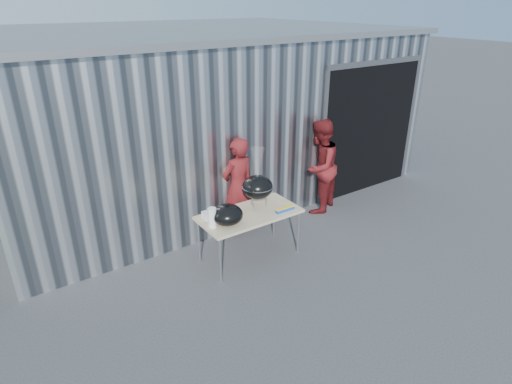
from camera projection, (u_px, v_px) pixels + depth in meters
ground at (290, 282)px, 5.98m from camera, size 80.00×80.00×0.00m
building at (193, 104)px, 9.26m from camera, size 8.20×6.20×3.10m
folding_table at (249, 215)px, 6.29m from camera, size 1.50×0.75×0.75m
kettle_grill at (258, 183)px, 6.26m from camera, size 0.47×0.47×0.94m
grill_lid at (227, 215)px, 5.92m from camera, size 0.44×0.44×0.32m
paper_towels at (212, 218)px, 5.85m from camera, size 0.12×0.12×0.28m
white_tub at (210, 215)px, 6.12m from camera, size 0.20×0.15×0.10m
foil_box at (285, 209)px, 6.32m from camera, size 0.32×0.05×0.06m
person_cook at (238, 187)px, 6.93m from camera, size 0.64×0.46×1.67m
person_bystander at (319, 167)px, 7.70m from camera, size 1.04×0.96×1.73m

